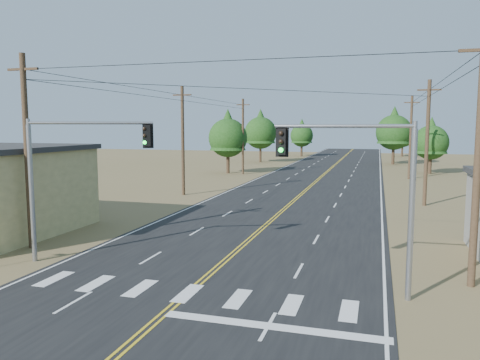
% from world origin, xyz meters
% --- Properties ---
extents(road, '(15.00, 200.00, 0.02)m').
position_xyz_m(road, '(0.00, 30.00, 0.01)').
color(road, black).
rests_on(road, ground).
extents(utility_pole_left_near, '(1.80, 0.30, 10.00)m').
position_xyz_m(utility_pole_left_near, '(-10.50, 12.00, 5.12)').
color(utility_pole_left_near, '#4C3826').
rests_on(utility_pole_left_near, ground).
extents(utility_pole_left_mid, '(1.80, 0.30, 10.00)m').
position_xyz_m(utility_pole_left_mid, '(-10.50, 32.00, 5.12)').
color(utility_pole_left_mid, '#4C3826').
rests_on(utility_pole_left_mid, ground).
extents(utility_pole_left_far, '(1.80, 0.30, 10.00)m').
position_xyz_m(utility_pole_left_far, '(-10.50, 52.00, 5.12)').
color(utility_pole_left_far, '#4C3826').
rests_on(utility_pole_left_far, ground).
extents(utility_pole_right_near, '(1.80, 0.30, 10.00)m').
position_xyz_m(utility_pole_right_near, '(10.50, 12.00, 5.12)').
color(utility_pole_right_near, '#4C3826').
rests_on(utility_pole_right_near, ground).
extents(utility_pole_right_mid, '(1.80, 0.30, 10.00)m').
position_xyz_m(utility_pole_right_mid, '(10.50, 32.00, 5.12)').
color(utility_pole_right_mid, '#4C3826').
rests_on(utility_pole_right_mid, ground).
extents(utility_pole_right_far, '(1.80, 0.30, 10.00)m').
position_xyz_m(utility_pole_right_far, '(10.50, 52.00, 5.12)').
color(utility_pole_right_far, '#4C3826').
rests_on(utility_pole_right_far, ground).
extents(signal_mast_left, '(5.31, 2.41, 6.68)m').
position_xyz_m(signal_mast_left, '(-7.11, 10.65, 4.54)').
color(signal_mast_left, gray).
rests_on(signal_mast_left, ground).
extents(signal_mast_right, '(5.09, 0.55, 6.52)m').
position_xyz_m(signal_mast_right, '(6.56, 9.64, 4.39)').
color(signal_mast_right, gray).
rests_on(signal_mast_right, ground).
extents(tree_left_near, '(5.25, 5.25, 8.76)m').
position_xyz_m(tree_left_near, '(-12.83, 52.70, 5.36)').
color(tree_left_near, '#3F2D1E').
rests_on(tree_left_near, ground).
extents(tree_left_mid, '(5.70, 5.70, 9.50)m').
position_xyz_m(tree_left_mid, '(-13.42, 73.45, 5.82)').
color(tree_left_mid, '#3F2D1E').
rests_on(tree_left_mid, ground).
extents(tree_left_far, '(4.84, 4.84, 8.07)m').
position_xyz_m(tree_left_far, '(-9.00, 92.42, 4.93)').
color(tree_left_far, '#3F2D1E').
rests_on(tree_left_far, ground).
extents(tree_right_near, '(4.61, 4.61, 7.68)m').
position_xyz_m(tree_right_near, '(13.57, 59.60, 4.69)').
color(tree_right_near, '#3F2D1E').
rests_on(tree_right_near, ground).
extents(tree_right_mid, '(5.87, 5.87, 9.78)m').
position_xyz_m(tree_right_mid, '(9.26, 74.79, 5.98)').
color(tree_right_mid, '#3F2D1E').
rests_on(tree_right_mid, ground).
extents(tree_right_far, '(4.78, 4.78, 7.97)m').
position_xyz_m(tree_right_far, '(11.75, 97.44, 4.88)').
color(tree_right_far, '#3F2D1E').
rests_on(tree_right_far, ground).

